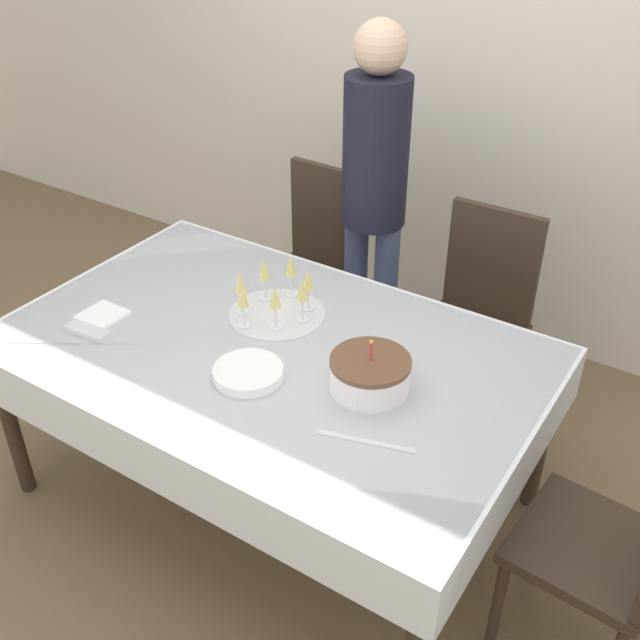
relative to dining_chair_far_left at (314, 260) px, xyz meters
name	(u,v)px	position (x,y,z in m)	size (l,w,h in m)	color
ground_plane	(276,494)	(0.41, -0.91, -0.53)	(12.00, 12.00, 0.00)	brown
wall_back	(475,64)	(0.41, 0.72, 0.82)	(8.00, 0.05, 2.70)	silver
dining_table	(270,368)	(0.41, -0.91, 0.10)	(1.88, 1.19, 0.73)	white
dining_chair_far_left	(314,260)	(0.00, 0.00, 0.00)	(0.43, 0.43, 0.97)	#38281E
dining_chair_far_right	(477,311)	(0.83, 0.00, 0.00)	(0.42, 0.42, 0.97)	#38281E
dining_chair_right_end	(624,542)	(1.67, -0.92, 0.00)	(0.45, 0.45, 0.97)	#38281E
birthday_cake	(370,374)	(0.83, -0.93, 0.26)	(0.26, 0.26, 0.19)	white
champagne_tray	(276,296)	(0.31, -0.73, 0.28)	(0.36, 0.36, 0.18)	silver
plate_stack_main	(248,373)	(0.46, -1.09, 0.22)	(0.23, 0.23, 0.03)	white
cake_knife	(366,441)	(0.95, -1.16, 0.20)	(0.29, 0.10, 0.00)	silver
fork_pile	(87,331)	(-0.18, -1.21, 0.21)	(0.17, 0.07, 0.02)	silver
napkin_pile	(102,315)	(-0.22, -1.10, 0.21)	(0.15, 0.15, 0.01)	white
person_standing	(375,179)	(0.29, 0.03, 0.46)	(0.28, 0.28, 1.65)	#3F4C72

